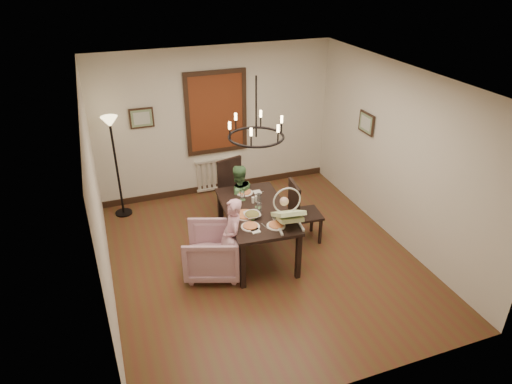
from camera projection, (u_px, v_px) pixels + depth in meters
room_shell at (255, 167)px, 6.75m from camera, size 4.51×5.00×2.81m
dining_table at (256, 214)px, 6.93m from camera, size 1.06×1.74×0.78m
chair_far at (237, 191)px, 7.92m from camera, size 0.60×0.60×1.10m
chair_right at (306, 211)px, 7.34m from camera, size 0.51×0.51×1.07m
armchair at (212, 251)px, 6.64m from camera, size 1.02×1.01×0.73m
elderly_woman at (233, 244)px, 6.56m from camera, size 0.29×0.40×1.01m
seated_man at (238, 204)px, 7.61m from camera, size 0.51×0.42×0.99m
baby_bouncer at (288, 212)px, 6.43m from camera, size 0.49×0.64×0.39m
salad_bowl at (252, 215)px, 6.67m from camera, size 0.30×0.30×0.07m
pizza_platter at (245, 215)px, 6.70m from camera, size 0.31×0.31×0.04m
drinking_glass at (259, 208)px, 6.78m from camera, size 0.08×0.08×0.15m
window_blinds at (216, 113)px, 8.40m from camera, size 1.00×0.03×1.40m
radiator at (219, 173)px, 9.00m from camera, size 0.92×0.12×0.62m
picture_back at (142, 118)px, 7.97m from camera, size 0.42×0.03×0.36m
picture_right at (366, 123)px, 7.74m from camera, size 0.03×0.42×0.36m
floor_lamp at (117, 169)px, 7.89m from camera, size 0.30×0.30×1.80m
chandelier at (256, 137)px, 6.34m from camera, size 0.80×0.80×0.04m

